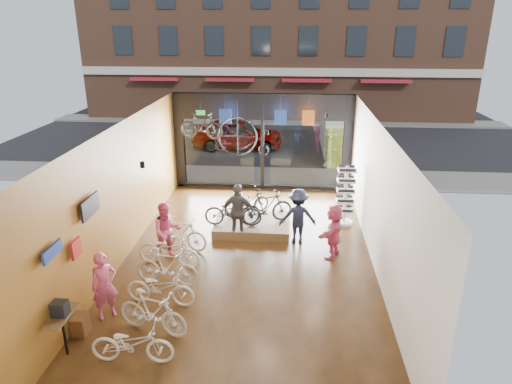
# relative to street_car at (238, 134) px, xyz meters

# --- Properties ---
(ground_plane) EXTENTS (7.00, 12.00, 0.04)m
(ground_plane) POSITION_rel_street_car_xyz_m (1.72, -12.00, -0.82)
(ground_plane) COLOR black
(ground_plane) RESTS_ON ground
(ceiling) EXTENTS (7.00, 12.00, 0.04)m
(ceiling) POSITION_rel_street_car_xyz_m (1.72, -12.00, 3.02)
(ceiling) COLOR black
(ceiling) RESTS_ON ground
(wall_left) EXTENTS (0.04, 12.00, 3.80)m
(wall_left) POSITION_rel_street_car_xyz_m (-1.80, -12.00, 1.10)
(wall_left) COLOR olive
(wall_left) RESTS_ON ground
(wall_right) EXTENTS (0.04, 12.00, 3.80)m
(wall_right) POSITION_rel_street_car_xyz_m (5.24, -12.00, 1.10)
(wall_right) COLOR beige
(wall_right) RESTS_ON ground
(wall_back) EXTENTS (7.00, 0.04, 3.80)m
(wall_back) POSITION_rel_street_car_xyz_m (1.72, -18.02, 1.10)
(wall_back) COLOR beige
(wall_back) RESTS_ON ground
(storefront) EXTENTS (7.00, 0.26, 3.80)m
(storefront) POSITION_rel_street_car_xyz_m (1.72, -6.00, 1.10)
(storefront) COLOR black
(storefront) RESTS_ON ground
(exit_sign) EXTENTS (0.35, 0.06, 0.18)m
(exit_sign) POSITION_rel_street_car_xyz_m (-0.68, -6.12, 2.25)
(exit_sign) COLOR #198C26
(exit_sign) RESTS_ON storefront
(street_road) EXTENTS (30.00, 18.00, 0.02)m
(street_road) POSITION_rel_street_car_xyz_m (1.72, 3.00, -0.81)
(street_road) COLOR black
(street_road) RESTS_ON ground
(sidewalk_near) EXTENTS (30.00, 2.40, 0.12)m
(sidewalk_near) POSITION_rel_street_car_xyz_m (1.72, -4.80, -0.74)
(sidewalk_near) COLOR slate
(sidewalk_near) RESTS_ON ground
(sidewalk_far) EXTENTS (30.00, 2.00, 0.12)m
(sidewalk_far) POSITION_rel_street_car_xyz_m (1.72, 7.00, -0.74)
(sidewalk_far) COLOR slate
(sidewalk_far) RESTS_ON ground
(opposite_building) EXTENTS (26.00, 5.00, 14.00)m
(opposite_building) POSITION_rel_street_car_xyz_m (1.72, 9.50, 6.20)
(opposite_building) COLOR brown
(opposite_building) RESTS_ON ground
(street_car) EXTENTS (4.72, 1.90, 1.61)m
(street_car) POSITION_rel_street_car_xyz_m (0.00, 0.00, 0.00)
(street_car) COLOR gray
(street_car) RESTS_ON street_road
(box_truck) EXTENTS (2.02, 6.05, 2.39)m
(box_truck) POSITION_rel_street_car_xyz_m (5.45, -1.00, 0.39)
(box_truck) COLOR silver
(box_truck) RESTS_ON street_road
(floor_bike_0) EXTENTS (1.67, 0.63, 0.87)m
(floor_bike_0) POSITION_rel_street_car_xyz_m (-0.14, -16.36, -0.37)
(floor_bike_0) COLOR beige
(floor_bike_0) RESTS_ON ground_plane
(floor_bike_1) EXTENTS (1.74, 0.92, 1.01)m
(floor_bike_1) POSITION_rel_street_car_xyz_m (0.00, -15.43, -0.30)
(floor_bike_1) COLOR beige
(floor_bike_1) RESTS_ON ground_plane
(floor_bike_2) EXTENTS (1.74, 0.76, 0.89)m
(floor_bike_2) POSITION_rel_street_car_xyz_m (-0.13, -14.37, -0.36)
(floor_bike_2) COLOR beige
(floor_bike_2) RESTS_ON ground_plane
(floor_bike_3) EXTENTS (1.74, 0.72, 1.02)m
(floor_bike_3) POSITION_rel_street_car_xyz_m (-0.21, -13.51, -0.29)
(floor_bike_3) COLOR beige
(floor_bike_3) RESTS_ON ground_plane
(floor_bike_4) EXTENTS (1.93, 1.00, 0.97)m
(floor_bike_4) POSITION_rel_street_car_xyz_m (-0.40, -12.59, -0.32)
(floor_bike_4) COLOR beige
(floor_bike_4) RESTS_ON ground_plane
(floor_bike_5) EXTENTS (1.75, 0.92, 1.01)m
(floor_bike_5) POSITION_rel_street_car_xyz_m (-0.31, -11.56, -0.30)
(floor_bike_5) COLOR beige
(floor_bike_5) RESTS_ON ground_plane
(display_platform) EXTENTS (2.40, 1.80, 0.30)m
(display_platform) POSITION_rel_street_car_xyz_m (1.68, -10.03, -0.65)
(display_platform) COLOR #4F331C
(display_platform) RESTS_ON ground_plane
(display_bike_left) EXTENTS (1.82, 0.67, 0.95)m
(display_bike_left) POSITION_rel_street_car_xyz_m (1.10, -10.39, -0.03)
(display_bike_left) COLOR black
(display_bike_left) RESTS_ON display_platform
(display_bike_mid) EXTENTS (1.81, 1.19, 1.06)m
(display_bike_mid) POSITION_rel_street_car_xyz_m (2.13, -10.13, 0.03)
(display_bike_mid) COLOR black
(display_bike_mid) RESTS_ON display_platform
(display_bike_right) EXTENTS (1.68, 1.38, 0.86)m
(display_bike_right) POSITION_rel_street_car_xyz_m (1.44, -9.48, -0.07)
(display_bike_right) COLOR black
(display_bike_right) RESTS_ON display_platform
(customer_0) EXTENTS (0.69, 0.66, 1.60)m
(customer_0) POSITION_rel_street_car_xyz_m (-1.23, -14.93, -0.01)
(customer_0) COLOR #CC4C72
(customer_0) RESTS_ON ground_plane
(customer_1) EXTENTS (1.02, 0.94, 1.69)m
(customer_1) POSITION_rel_street_car_xyz_m (-0.54, -12.16, 0.04)
(customer_1) COLOR #CC4C72
(customer_1) RESTS_ON ground_plane
(customer_2) EXTENTS (1.07, 0.50, 1.79)m
(customer_2) POSITION_rel_street_car_xyz_m (1.31, -10.72, 0.09)
(customer_2) COLOR #3F3F44
(customer_2) RESTS_ON ground_plane
(customer_3) EXTENTS (1.17, 0.73, 1.73)m
(customer_3) POSITION_rel_street_car_xyz_m (3.12, -10.85, 0.06)
(customer_3) COLOR #161C33
(customer_3) RESTS_ON ground_plane
(customer_5) EXTENTS (0.98, 1.55, 1.60)m
(customer_5) POSITION_rel_street_car_xyz_m (4.13, -11.64, -0.01)
(customer_5) COLOR #CC4C72
(customer_5) RESTS_ON ground_plane
(sunglasses_rack) EXTENTS (0.61, 0.51, 2.01)m
(sunglasses_rack) POSITION_rel_street_car_xyz_m (4.67, -9.34, 0.20)
(sunglasses_rack) COLOR white
(sunglasses_rack) RESTS_ON ground_plane
(wall_merch) EXTENTS (0.40, 2.40, 2.60)m
(wall_merch) POSITION_rel_street_car_xyz_m (-1.66, -15.50, 0.50)
(wall_merch) COLOR navy
(wall_merch) RESTS_ON wall_left
(penny_farthing) EXTENTS (1.75, 0.06, 1.40)m
(penny_farthing) POSITION_rel_street_car_xyz_m (1.25, -7.79, 1.70)
(penny_farthing) COLOR black
(penny_farthing) RESTS_ON ceiling
(hung_bike) EXTENTS (1.63, 0.72, 0.95)m
(hung_bike) POSITION_rel_street_car_xyz_m (-0.34, -7.80, 2.12)
(hung_bike) COLOR black
(hung_bike) RESTS_ON ceiling
(jersey_left) EXTENTS (0.45, 0.03, 0.55)m
(jersey_left) POSITION_rel_street_car_xyz_m (0.38, -6.80, 2.25)
(jersey_left) COLOR #1E3F99
(jersey_left) RESTS_ON ceiling
(jersey_mid) EXTENTS (0.45, 0.03, 0.55)m
(jersey_mid) POSITION_rel_street_car_xyz_m (2.44, -6.80, 2.25)
(jersey_mid) COLOR #1E3F99
(jersey_mid) RESTS_ON ceiling
(jersey_right) EXTENTS (0.45, 0.03, 0.55)m
(jersey_right) POSITION_rel_street_car_xyz_m (3.46, -6.80, 2.25)
(jersey_right) COLOR #CC5919
(jersey_right) RESTS_ON ceiling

